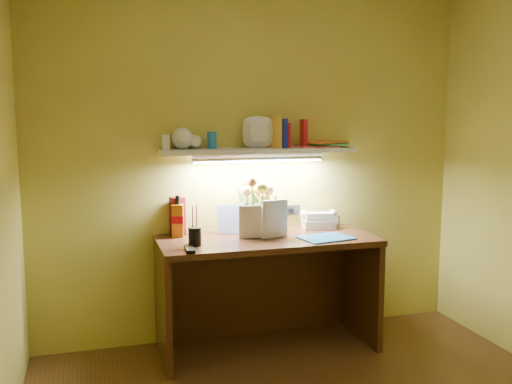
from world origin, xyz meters
TOP-DOWN VIEW (x-y plane):
  - desk at (0.00, 1.20)m, footprint 1.40×0.60m
  - flower_bouquet at (-0.02, 1.37)m, footprint 0.28×0.28m
  - telephone at (0.43, 1.38)m, footprint 0.24×0.20m
  - desk_clock at (0.58, 1.45)m, footprint 0.07×0.04m
  - whisky_bottle at (-0.55, 1.39)m, footprint 0.09×0.09m
  - whisky_box at (-0.54, 1.45)m, footprint 0.10×0.10m
  - pen_cup at (-0.49, 1.11)m, footprint 0.10×0.10m
  - art_card at (-0.19, 1.39)m, footprint 0.20×0.09m
  - tv_remote at (-0.54, 1.00)m, footprint 0.06×0.18m
  - blue_folder at (0.35, 1.07)m, footprint 0.36×0.29m
  - desk_book_a at (-0.19, 1.22)m, footprint 0.16×0.05m
  - desk_book_b at (-0.04, 1.17)m, footprint 0.18×0.05m
  - wall_shelf at (-0.00, 1.38)m, footprint 1.32×0.31m

SIDE VIEW (x-z plane):
  - desk at x=0.00m, z-range 0.00..0.75m
  - blue_folder at x=0.35m, z-range 0.75..0.76m
  - tv_remote at x=-0.54m, z-range 0.75..0.77m
  - desk_clock at x=0.58m, z-range 0.75..0.82m
  - telephone at x=0.43m, z-range 0.75..0.88m
  - pen_cup at x=-0.49m, z-range 0.75..0.94m
  - art_card at x=-0.19m, z-range 0.75..0.94m
  - desk_book_a at x=-0.19m, z-range 0.75..0.96m
  - desk_book_b at x=-0.04m, z-range 0.75..1.00m
  - whisky_box at x=-0.54m, z-range 0.75..1.00m
  - whisky_bottle at x=-0.55m, z-range 0.75..1.02m
  - flower_bouquet at x=-0.02m, z-range 0.75..1.13m
  - wall_shelf at x=0.00m, z-range 1.22..1.46m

